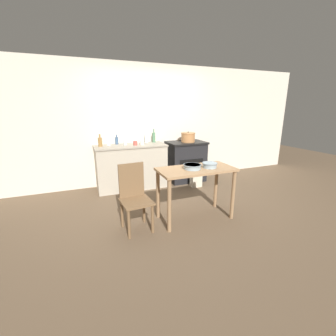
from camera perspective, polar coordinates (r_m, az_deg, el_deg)
name	(u,v)px	position (r m, az deg, el deg)	size (l,w,h in m)	color
ground_plane	(176,207)	(3.94, 2.16, -9.76)	(14.00, 14.00, 0.00)	brown
wall_back	(148,125)	(5.07, -5.11, 10.80)	(8.00, 0.07, 2.55)	beige
counter_cabinet	(131,166)	(4.77, -9.33, 0.39)	(1.44, 0.62, 0.91)	#B2A893
stove	(186,161)	(5.20, 4.54, 1.75)	(0.85, 0.61, 0.91)	black
work_table	(196,177)	(3.36, 7.11, -2.36)	(1.14, 0.55, 0.80)	#A87F56
chair	(134,196)	(3.16, -8.52, -6.97)	(0.43, 0.43, 0.92)	brown
flour_sack	(196,180)	(4.87, 7.12, -2.98)	(0.22, 0.16, 0.30)	beige
stock_pot	(188,137)	(5.07, 5.12, 7.78)	(0.32, 0.32, 0.23)	#B77A47
mixing_bowl_large	(192,166)	(3.26, 6.19, 0.40)	(0.26, 0.26, 0.07)	#93A8B2
mixing_bowl_small	(210,165)	(3.37, 10.56, 0.78)	(0.22, 0.22, 0.07)	#93A8B2
bottle_far_left	(100,142)	(4.62, -16.86, 6.39)	(0.08, 0.08, 0.24)	olive
bottle_left	(117,141)	(4.82, -12.89, 6.82)	(0.07, 0.07, 0.20)	#3D5675
bottle_mid_left	(154,137)	(4.96, -3.62, 7.82)	(0.07, 0.07, 0.29)	#517F5B
bottle_center_left	(125,141)	(4.69, -10.84, 6.69)	(0.07, 0.07, 0.20)	silver
bottle_center	(146,138)	(4.96, -5.53, 7.54)	(0.07, 0.07, 0.24)	silver
bottle_center_right	(109,142)	(4.70, -14.84, 6.31)	(0.08, 0.08, 0.16)	silver
cup_mid_right	(142,142)	(4.68, -6.62, 6.46)	(0.09, 0.09, 0.09)	silver
cup_right	(135,143)	(4.63, -8.33, 6.28)	(0.08, 0.08, 0.09)	#B74C42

